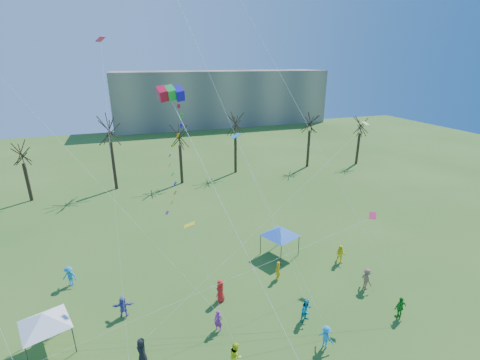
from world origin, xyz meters
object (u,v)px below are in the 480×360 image
object	(u,v)px
distant_building	(222,98)
canopy_tent_white	(44,319)
canopy_tent_blue	(280,231)
big_box_kite	(178,162)

from	to	relation	value
distant_building	canopy_tent_white	xyz separation A→B (m)	(-33.23, -74.96, -5.04)
distant_building	canopy_tent_blue	xyz separation A→B (m)	(-14.30, -69.50, -4.97)
big_box_kite	canopy_tent_white	xyz separation A→B (m)	(-8.99, 0.26, -9.48)
distant_building	big_box_kite	size ratio (longest dim) A/B	3.24
big_box_kite	canopy_tent_blue	xyz separation A→B (m)	(9.94, 5.72, -9.42)
canopy_tent_white	distant_building	bearing A→B (deg)	66.09
distant_building	canopy_tent_white	bearing A→B (deg)	-113.91
canopy_tent_white	canopy_tent_blue	xyz separation A→B (m)	(18.93, 5.46, 0.06)
canopy_tent_white	big_box_kite	bearing A→B (deg)	-1.64
big_box_kite	canopy_tent_blue	world-z (taller)	big_box_kite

